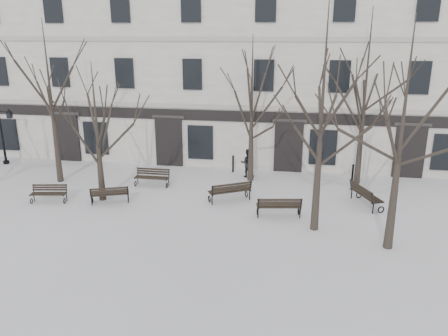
% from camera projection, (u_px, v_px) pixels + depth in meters
% --- Properties ---
extents(ground, '(100.00, 100.00, 0.00)m').
position_uv_depth(ground, '(197.00, 224.00, 18.18)').
color(ground, silver).
rests_on(ground, ground).
extents(building, '(40.40, 10.20, 11.40)m').
position_uv_depth(building, '(240.00, 66.00, 28.75)').
color(building, silver).
rests_on(building, ground).
extents(tree_1, '(4.52, 4.52, 6.45)m').
position_uv_depth(tree_1, '(96.00, 116.00, 19.65)').
color(tree_1, black).
rests_on(tree_1, ground).
extents(tree_2, '(6.10, 6.10, 8.71)m').
position_uv_depth(tree_2, '(323.00, 94.00, 16.09)').
color(tree_2, black).
rests_on(tree_2, ground).
extents(tree_3, '(5.77, 5.77, 8.24)m').
position_uv_depth(tree_3, '(404.00, 109.00, 14.66)').
color(tree_3, black).
rests_on(tree_3, ground).
extents(tree_4, '(5.83, 5.83, 8.33)m').
position_uv_depth(tree_4, '(49.00, 83.00, 21.89)').
color(tree_4, black).
rests_on(tree_4, ground).
extents(tree_5, '(5.33, 5.33, 7.61)m').
position_uv_depth(tree_5, '(252.00, 92.00, 22.18)').
color(tree_5, black).
rests_on(tree_5, ground).
extents(tree_6, '(6.18, 6.18, 8.83)m').
position_uv_depth(tree_6, '(367.00, 77.00, 21.50)').
color(tree_6, black).
rests_on(tree_6, ground).
extents(bench_0, '(1.69, 0.86, 0.82)m').
position_uv_depth(bench_0, '(49.00, 193.00, 20.44)').
color(bench_0, black).
rests_on(bench_0, ground).
extents(bench_1, '(1.82, 1.19, 0.87)m').
position_uv_depth(bench_1, '(110.00, 194.00, 20.23)').
color(bench_1, black).
rests_on(bench_1, ground).
extents(bench_2, '(1.98, 0.99, 0.96)m').
position_uv_depth(bench_2, '(279.00, 206.00, 18.70)').
color(bench_2, black).
rests_on(bench_2, ground).
extents(bench_3, '(1.79, 0.65, 0.90)m').
position_uv_depth(bench_3, '(152.00, 177.00, 22.60)').
color(bench_3, black).
rests_on(bench_3, ground).
extents(bench_4, '(2.05, 1.59, 1.00)m').
position_uv_depth(bench_4, '(230.00, 191.00, 20.44)').
color(bench_4, black).
rests_on(bench_4, ground).
extents(bench_5, '(1.42, 2.08, 1.00)m').
position_uv_depth(bench_5, '(365.00, 194.00, 19.95)').
color(bench_5, black).
rests_on(bench_5, ground).
extents(lamp_post, '(1.05, 0.39, 3.36)m').
position_uv_depth(lamp_post, '(5.00, 133.00, 25.92)').
color(lamp_post, black).
rests_on(lamp_post, ground).
extents(bollard_a, '(0.13, 0.13, 0.99)m').
position_uv_depth(bollard_a, '(233.00, 163.00, 24.82)').
color(bollard_a, black).
rests_on(bollard_a, ground).
extents(bollard_b, '(0.12, 0.12, 0.96)m').
position_uv_depth(bollard_b, '(353.00, 172.00, 23.25)').
color(bollard_b, black).
rests_on(bollard_b, ground).
extents(pedestrian_b, '(0.81, 0.65, 1.58)m').
position_uv_depth(pedestrian_b, '(247.00, 177.00, 24.15)').
color(pedestrian_b, black).
rests_on(pedestrian_b, ground).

